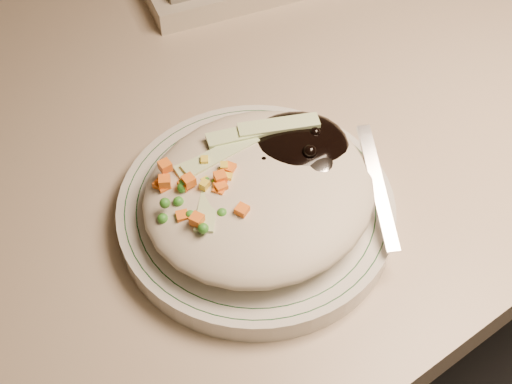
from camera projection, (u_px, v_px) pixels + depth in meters
desk at (208, 209)px, 0.86m from camera, size 1.40×0.70×0.74m
plate at (256, 211)px, 0.60m from camera, size 0.23×0.23×0.02m
plate_rim at (256, 204)px, 0.59m from camera, size 0.22×0.22×0.00m
meal at (261, 186)px, 0.57m from camera, size 0.21×0.19×0.05m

